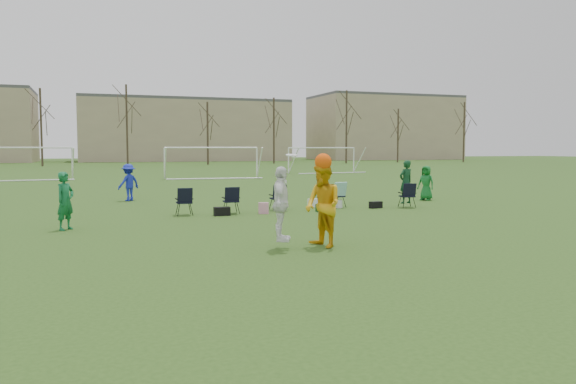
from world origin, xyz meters
name	(u,v)px	position (x,y,z in m)	size (l,w,h in m)	color
ground	(324,250)	(0.00, 0.00, 0.00)	(260.00, 260.00, 0.00)	#2C4D18
fielder_green_near	(65,201)	(-5.77, 5.37, 0.84)	(0.61, 0.40, 1.68)	#126535
fielder_blue	(129,182)	(-3.47, 14.10, 0.82)	(1.06, 0.61, 1.65)	#1726B1
fielder_green_far	(426,183)	(9.24, 9.95, 0.78)	(0.76, 0.50, 1.56)	#126826
center_contest	(309,204)	(-0.24, 0.34, 1.05)	(1.90, 1.16, 2.22)	white
sideline_setup	(314,195)	(2.96, 7.89, 0.55)	(9.42, 2.01, 1.87)	#103D20
goal_left	(19,154)	(-10.00, 34.00, 1.92)	(7.39, 0.76, 2.46)	white
goal_mid	(212,154)	(4.00, 32.00, 1.92)	(7.40, 0.63, 2.46)	white
goal_right	(322,153)	(16.00, 38.00, 1.92)	(7.35, 1.14, 2.46)	white
tree_line	(129,129)	(0.24, 69.85, 5.09)	(110.28, 3.28, 11.40)	#382B21
building_row	(156,129)	(6.73, 96.00, 5.99)	(126.00, 16.00, 13.00)	tan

